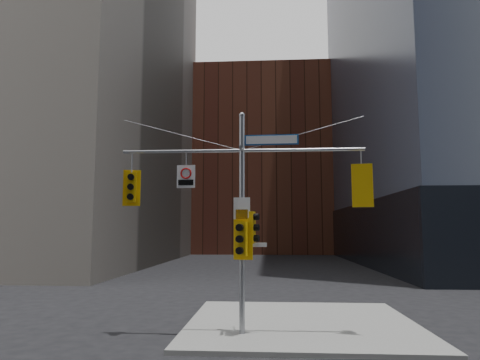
# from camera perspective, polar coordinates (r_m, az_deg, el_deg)

# --- Properties ---
(ground) EXTENTS (160.00, 160.00, 0.00)m
(ground) POSITION_cam_1_polar(r_m,az_deg,el_deg) (12.39, -0.33, -22.56)
(ground) COLOR black
(ground) RESTS_ON ground
(sidewalk_corner) EXTENTS (8.00, 8.00, 0.15)m
(sidewalk_corner) POSITION_cam_1_polar(r_m,az_deg,el_deg) (16.27, 8.16, -18.38)
(sidewalk_corner) COLOR gray
(sidewalk_corner) RESTS_ON ground
(brick_midrise) EXTENTS (26.00, 20.00, 28.00)m
(brick_midrise) POSITION_cam_1_polar(r_m,az_deg,el_deg) (70.69, 3.03, 1.94)
(brick_midrise) COLOR brown
(brick_midrise) RESTS_ON ground
(signal_assembly) EXTENTS (8.00, 0.80, 7.30)m
(signal_assembly) POSITION_cam_1_polar(r_m,az_deg,el_deg) (13.94, 0.27, -2.46)
(signal_assembly) COLOR gray
(signal_assembly) RESTS_ON ground
(traffic_light_west_arm) EXTENTS (0.58, 0.52, 1.22)m
(traffic_light_west_arm) POSITION_cam_1_polar(r_m,az_deg,el_deg) (14.69, -14.30, -0.97)
(traffic_light_west_arm) COLOR #DBA40B
(traffic_light_west_arm) RESTS_ON ground
(traffic_light_east_arm) EXTENTS (0.66, 0.57, 1.38)m
(traffic_light_east_arm) POSITION_cam_1_polar(r_m,az_deg,el_deg) (14.28, 15.96, -0.76)
(traffic_light_east_arm) COLOR #DBA40B
(traffic_light_east_arm) RESTS_ON ground
(traffic_light_pole_side) EXTENTS (0.45, 0.38, 1.03)m
(traffic_light_pole_side) POSITION_cam_1_polar(r_m,az_deg,el_deg) (13.89, 1.60, -6.35)
(traffic_light_pole_side) COLOR #DBA40B
(traffic_light_pole_side) RESTS_ON ground
(traffic_light_pole_front) EXTENTS (0.62, 0.58, 1.33)m
(traffic_light_pole_front) POSITION_cam_1_polar(r_m,az_deg,el_deg) (13.64, 0.21, -7.86)
(traffic_light_pole_front) COLOR #DBA40B
(traffic_light_pole_front) RESTS_ON ground
(street_sign_blade) EXTENTS (1.79, 0.11, 0.35)m
(street_sign_blade) POSITION_cam_1_polar(r_m,az_deg,el_deg) (14.20, 4.20, 5.37)
(street_sign_blade) COLOR #0F448F
(street_sign_blade) RESTS_ON ground
(regulatory_sign_arm) EXTENTS (0.61, 0.07, 0.76)m
(regulatory_sign_arm) POSITION_cam_1_polar(r_m,az_deg,el_deg) (14.23, -7.22, 0.57)
(regulatory_sign_arm) COLOR silver
(regulatory_sign_arm) RESTS_ON ground
(regulatory_sign_pole) EXTENTS (0.54, 0.09, 0.70)m
(regulatory_sign_pole) POSITION_cam_1_polar(r_m,az_deg,el_deg) (13.81, 0.24, -3.88)
(regulatory_sign_pole) COLOR silver
(regulatory_sign_pole) RESTS_ON ground
(street_blade_ew) EXTENTS (0.70, 0.11, 0.14)m
(street_blade_ew) POSITION_cam_1_polar(r_m,az_deg,el_deg) (13.90, 2.14, -8.62)
(street_blade_ew) COLOR silver
(street_blade_ew) RESTS_ON ground
(street_blade_ns) EXTENTS (0.12, 0.76, 0.15)m
(street_blade_ns) POSITION_cam_1_polar(r_m,az_deg,el_deg) (14.37, 0.38, -8.76)
(street_blade_ns) COLOR #145926
(street_blade_ns) RESTS_ON ground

